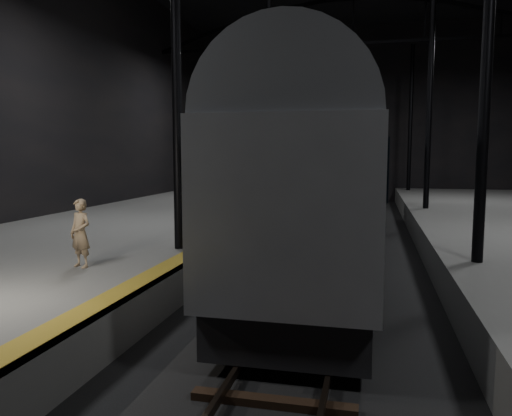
% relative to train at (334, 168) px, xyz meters
% --- Properties ---
extents(ground, '(44.00, 44.00, 0.00)m').
position_rel_train_xyz_m(ground, '(0.00, -0.74, -3.08)').
color(ground, black).
rests_on(ground, ground).
extents(platform_left, '(9.00, 43.80, 1.00)m').
position_rel_train_xyz_m(platform_left, '(-7.50, -0.74, -2.58)').
color(platform_left, '#585855').
rests_on(platform_left, ground).
extents(tactile_strip, '(0.50, 43.80, 0.01)m').
position_rel_train_xyz_m(tactile_strip, '(-3.25, -0.74, -2.07)').
color(tactile_strip, olive).
rests_on(tactile_strip, platform_left).
extents(track, '(2.40, 43.00, 0.24)m').
position_rel_train_xyz_m(track, '(0.00, -0.74, -3.01)').
color(track, '#3F3328').
rests_on(track, ground).
extents(train, '(3.09, 20.64, 5.52)m').
position_rel_train_xyz_m(train, '(0.00, 0.00, 0.00)').
color(train, '#A2A4AA').
rests_on(train, ground).
extents(woman, '(0.66, 0.53, 1.57)m').
position_rel_train_xyz_m(woman, '(-5.12, -7.40, -1.30)').
color(woman, '#997E5D').
rests_on(woman, platform_left).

